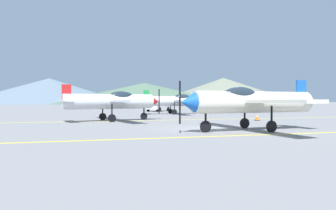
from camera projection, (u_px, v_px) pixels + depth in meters
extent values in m
plane|color=slate|center=(210.00, 129.00, 17.06)|extent=(400.00, 400.00, 0.00)
cube|color=yellow|center=(237.00, 136.00, 13.95)|extent=(80.00, 0.16, 0.01)
cube|color=yellow|center=(171.00, 120.00, 24.90)|extent=(80.00, 0.16, 0.01)
cylinder|color=silver|center=(254.00, 102.00, 16.44)|extent=(7.20, 1.90, 1.15)
cone|color=blue|center=(188.00, 102.00, 15.03)|extent=(0.83, 1.05, 0.98)
cube|color=black|center=(180.00, 102.00, 14.88)|extent=(0.05, 0.13, 2.09)
ellipsoid|color=#1E2833|center=(239.00, 96.00, 16.09)|extent=(2.18, 1.16, 0.94)
cube|color=silver|center=(248.00, 101.00, 16.28)|extent=(2.12, 9.28, 0.17)
cube|color=silver|center=(301.00, 101.00, 17.59)|extent=(1.02, 2.78, 0.10)
cube|color=blue|center=(301.00, 91.00, 17.58)|extent=(0.67, 0.19, 1.26)
cylinder|color=black|center=(206.00, 116.00, 15.40)|extent=(0.10, 0.10, 1.05)
cylinder|color=black|center=(206.00, 127.00, 15.41)|extent=(0.60, 0.19, 0.59)
cylinder|color=black|center=(245.00, 114.00, 17.60)|extent=(0.10, 0.10, 1.05)
cylinder|color=black|center=(245.00, 123.00, 17.60)|extent=(0.60, 0.19, 0.59)
cylinder|color=black|center=(272.00, 116.00, 15.45)|extent=(0.10, 0.10, 1.05)
cylinder|color=black|center=(272.00, 126.00, 15.45)|extent=(0.60, 0.19, 0.59)
cylinder|color=silver|center=(110.00, 102.00, 23.80)|extent=(7.18, 2.87, 1.15)
cone|color=red|center=(155.00, 101.00, 25.71)|extent=(0.95, 1.13, 0.98)
cube|color=black|center=(159.00, 101.00, 25.91)|extent=(0.07, 0.13, 2.09)
ellipsoid|color=#1E2833|center=(121.00, 97.00, 24.25)|extent=(2.26, 1.43, 0.94)
cube|color=silver|center=(115.00, 101.00, 24.00)|extent=(3.38, 9.21, 0.17)
cube|color=silver|center=(67.00, 101.00, 22.22)|extent=(1.38, 2.82, 0.10)
cube|color=red|center=(67.00, 93.00, 22.21)|extent=(0.67, 0.28, 1.26)
cylinder|color=black|center=(144.00, 110.00, 25.24)|extent=(0.10, 0.10, 1.05)
cylinder|color=black|center=(144.00, 116.00, 25.25)|extent=(0.60, 0.27, 0.59)
cylinder|color=black|center=(112.00, 111.00, 22.71)|extent=(0.10, 0.10, 1.05)
cylinder|color=black|center=(112.00, 118.00, 22.71)|extent=(0.60, 0.27, 0.59)
cylinder|color=black|center=(103.00, 110.00, 24.72)|extent=(0.10, 0.10, 1.05)
cylinder|color=black|center=(103.00, 117.00, 24.72)|extent=(0.60, 0.27, 0.59)
cylinder|color=silver|center=(174.00, 101.00, 35.69)|extent=(7.18, 1.68, 1.15)
cone|color=#1E8C3F|center=(206.00, 101.00, 36.42)|extent=(0.80, 1.03, 0.98)
cube|color=black|center=(210.00, 101.00, 36.49)|extent=(0.05, 0.13, 2.09)
ellipsoid|color=#1E2833|center=(182.00, 98.00, 35.86)|extent=(2.16, 1.09, 0.94)
cube|color=silver|center=(178.00, 101.00, 35.77)|extent=(1.83, 9.27, 0.17)
cube|color=silver|center=(147.00, 101.00, 35.09)|extent=(0.93, 2.77, 0.10)
cube|color=#1E8C3F|center=(147.00, 96.00, 35.08)|extent=(0.67, 0.17, 1.26)
cylinder|color=black|center=(198.00, 107.00, 36.24)|extent=(0.10, 0.10, 1.05)
cylinder|color=black|center=(198.00, 111.00, 36.25)|extent=(0.59, 0.17, 0.59)
cylinder|color=black|center=(174.00, 107.00, 34.53)|extent=(0.10, 0.10, 1.05)
cylinder|color=black|center=(174.00, 112.00, 34.54)|extent=(0.59, 0.17, 0.59)
cylinder|color=black|center=(170.00, 107.00, 36.80)|extent=(0.10, 0.10, 1.05)
cylinder|color=black|center=(170.00, 111.00, 36.80)|extent=(0.59, 0.17, 0.59)
cube|color=white|center=(158.00, 107.00, 44.58)|extent=(4.14, 4.45, 0.75)
cube|color=black|center=(158.00, 102.00, 44.43)|extent=(2.76, 2.86, 0.55)
cylinder|color=black|center=(168.00, 109.00, 45.49)|extent=(0.58, 0.63, 0.64)
cylinder|color=black|center=(157.00, 109.00, 46.25)|extent=(0.58, 0.63, 0.64)
cylinder|color=black|center=(159.00, 109.00, 42.92)|extent=(0.58, 0.63, 0.64)
cylinder|color=black|center=(148.00, 109.00, 43.68)|extent=(0.58, 0.63, 0.64)
cube|color=black|center=(257.00, 120.00, 24.44)|extent=(0.36, 0.36, 0.04)
cone|color=orange|center=(257.00, 117.00, 24.44)|extent=(0.29, 0.29, 0.55)
cylinder|color=white|center=(257.00, 116.00, 24.44)|extent=(0.20, 0.20, 0.08)
cone|color=slate|center=(49.00, 91.00, 151.22)|extent=(79.43, 79.43, 12.46)
cone|color=#4C6651|center=(144.00, 93.00, 137.26)|extent=(82.53, 82.53, 9.38)
cone|color=slate|center=(223.00, 90.00, 168.18)|extent=(79.94, 79.94, 13.90)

